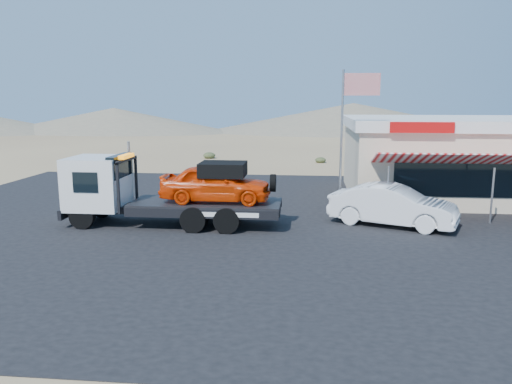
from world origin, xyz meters
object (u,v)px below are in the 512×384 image
tow_truck (167,188)px  white_sedan (393,205)px  jerky_store (452,157)px  flagpole (348,125)px

tow_truck → white_sedan: bearing=4.9°
white_sedan → jerky_store: bearing=-9.3°
tow_truck → jerky_store: (12.55, 7.14, 0.52)m
tow_truck → white_sedan: 8.70m
tow_truck → flagpole: (6.98, 2.67, 2.29)m
flagpole → tow_truck: bearing=-159.1°
white_sedan → flagpole: (-1.66, 1.92, 2.96)m
tow_truck → flagpole: size_ratio=1.36×
jerky_store → white_sedan: bearing=-121.4°
tow_truck → flagpole: flagpole is taller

